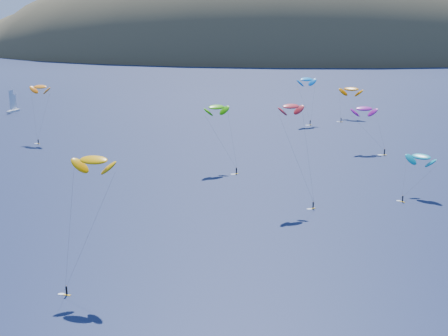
% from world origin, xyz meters
% --- Properties ---
extents(island, '(730.00, 300.00, 210.00)m').
position_xyz_m(island, '(39.40, 562.36, -10.74)').
color(island, '#3D3526').
rests_on(island, ground).
extents(sailboat, '(9.33, 7.99, 11.29)m').
position_xyz_m(sailboat, '(-101.44, 205.39, 0.94)').
color(sailboat, white).
rests_on(sailboat, ground).
extents(kitesurfer_1, '(9.17, 11.59, 21.52)m').
position_xyz_m(kitesurfer_1, '(-66.18, 149.21, 19.14)').
color(kitesurfer_1, yellow).
rests_on(kitesurfer_1, ground).
extents(kitesurfer_2, '(8.69, 11.30, 24.13)m').
position_xyz_m(kitesurfer_2, '(-13.39, 35.38, 21.83)').
color(kitesurfer_2, yellow).
rests_on(kitesurfer_2, ground).
extents(kitesurfer_3, '(11.73, 13.12, 20.52)m').
position_xyz_m(kitesurfer_3, '(0.51, 115.76, 18.17)').
color(kitesurfer_3, yellow).
rests_on(kitesurfer_3, ground).
extents(kitesurfer_4, '(10.00, 11.17, 20.50)m').
position_xyz_m(kitesurfer_4, '(30.55, 190.44, 17.86)').
color(kitesurfer_4, yellow).
rests_on(kitesurfer_4, ground).
extents(kitesurfer_5, '(10.39, 12.34, 12.17)m').
position_xyz_m(kitesurfer_5, '(55.83, 92.11, 9.90)').
color(kitesurfer_5, yellow).
rests_on(kitesurfer_5, ground).
extents(kitesurfer_6, '(11.75, 10.62, 16.45)m').
position_xyz_m(kitesurfer_6, '(47.71, 142.05, 13.98)').
color(kitesurfer_6, yellow).
rests_on(kitesurfer_6, ground).
extents(kitesurfer_9, '(10.40, 10.47, 25.90)m').
position_xyz_m(kitesurfer_9, '(21.82, 83.86, 23.85)').
color(kitesurfer_9, yellow).
rests_on(kitesurfer_9, ground).
extents(kitesurfer_11, '(11.24, 16.31, 15.11)m').
position_xyz_m(kitesurfer_11, '(50.52, 204.06, 12.29)').
color(kitesurfer_11, yellow).
rests_on(kitesurfer_11, ground).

